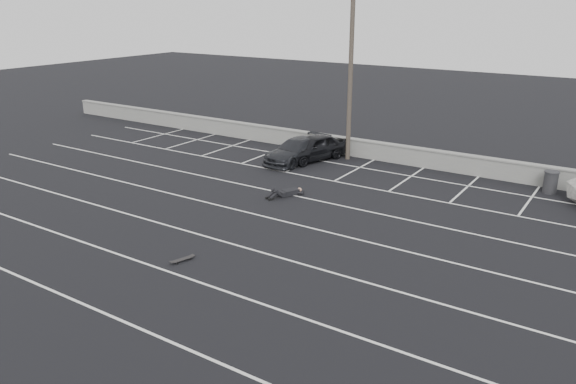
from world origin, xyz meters
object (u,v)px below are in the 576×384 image
Objects in this scene: car_right at (297,150)px; trash_bin at (551,182)px; utility_pole at (351,74)px; car_left at (313,147)px; skateboard at (182,259)px; person at (291,190)px.

car_right reaches higher than trash_bin.
utility_pole is 11.80m from trash_bin.
trash_bin is (13.13, 2.02, -0.12)m from car_right.
car_right is at bearing -135.30° from utility_pole.
skateboard is at bearing -60.50° from car_left.
car_right is at bearing -171.26° from trash_bin.
car_left is 14.39m from skateboard.
car_left is 1.02m from car_right.
car_right is at bearing 141.82° from person.
utility_pole is 8.59m from person.
utility_pole reaches higher than trash_bin.
car_left is 1.61× the size of person.
car_right is 1.71× the size of person.
car_left is 12.63m from trash_bin.
car_left is at bearing 133.61° from person.
person is 8.19m from skateboard.
car_right is 13.28m from trash_bin.
skateboard is (-9.59, -15.22, -0.47)m from trash_bin.
car_left is at bearing 119.22° from skateboard.
skateboard is at bearing -84.89° from utility_pole.
utility_pole reaches higher than person.
utility_pole is (1.61, 1.29, 4.17)m from car_left.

